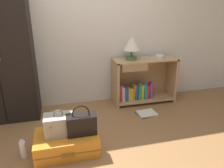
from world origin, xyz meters
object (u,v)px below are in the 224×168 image
Objects in this scene: table_lamp at (132,44)px; train_case at (59,125)px; handbag at (81,124)px; open_book_on_floor at (147,113)px; bookshelf at (141,82)px; bowl at (160,57)px; bottle at (23,149)px; suitcase_large at (67,142)px.

table_lamp is 1.70m from train_case.
handbag is 1.03× the size of open_book_on_floor.
bookshelf is 0.51m from bowl.
train_case is (-1.18, -1.03, -0.66)m from table_lamp.
train_case is at bearing -148.81° from bowl.
bottle is (-1.79, -1.06, -0.25)m from bookshelf.
bowl is 0.67× the size of bottle.
open_book_on_floor is (1.71, 0.60, -0.09)m from bottle.
train_case is (-0.07, 0.03, 0.23)m from suitcase_large.
train_case is at bearing 167.24° from handbag.
handbag is 1.58× the size of bottle.
suitcase_large is 2.10× the size of open_book_on_floor.
train_case is at bearing 3.89° from bottle.
bottle is 1.81m from open_book_on_floor.
suitcase_large is at bearing -154.16° from open_book_on_floor.
bookshelf is at bearing 38.99° from suitcase_large.
handbag reaches higher than open_book_on_floor.
bottle reaches higher than open_book_on_floor.
suitcase_large is 3.22× the size of bottle.
bookshelf is 3.22× the size of train_case.
table_lamp is at bearing 48.98° from handbag.
bookshelf reaches higher than suitcase_large.
suitcase_large is 2.19× the size of train_case.
bottle is at bearing -146.34° from table_lamp.
table_lamp reaches higher than bowl.
table_lamp is at bearing 41.06° from train_case.
bottle is at bearing -149.22° from bookshelf.
table_lamp is 2.11m from bottle.
bookshelf is 7.07× the size of bowl.
table_lamp is 1.09× the size of open_book_on_floor.
bowl reaches higher than train_case.
table_lamp reaches higher than suitcase_large.
bookshelf is 0.58m from open_book_on_floor.
bowl reaches higher than handbag.
handbag is at bearing -149.50° from open_book_on_floor.
bottle is (-0.65, 0.03, -0.24)m from handbag.
suitcase_large is at bearing -22.19° from train_case.
suitcase_large reaches higher than open_book_on_floor.
table_lamp is at bearing 43.44° from suitcase_large.
bottle is at bearing -160.68° from open_book_on_floor.
handbag is (-1.14, -1.09, -0.01)m from bookshelf.
open_book_on_floor is (1.30, 0.57, -0.33)m from train_case.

